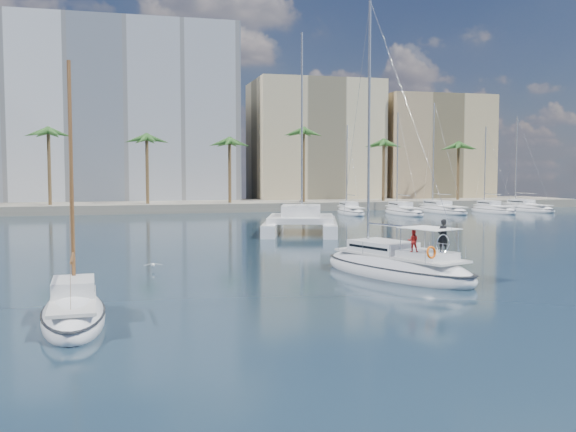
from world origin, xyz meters
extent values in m
plane|color=black|center=(0.00, 0.00, 0.00)|extent=(160.00, 160.00, 0.00)
cube|color=gray|center=(0.00, 61.00, 0.60)|extent=(120.00, 14.00, 1.20)
cube|color=white|center=(-12.00, 73.00, 14.00)|extent=(42.00, 16.00, 28.00)
cube|color=beige|center=(22.00, 70.00, 10.00)|extent=(20.00, 14.00, 20.00)
cube|color=tan|center=(42.00, 68.00, 9.00)|extent=(18.00, 12.00, 18.00)
cylinder|color=brown|center=(0.00, 57.00, 5.25)|extent=(0.44, 0.44, 10.50)
sphere|color=#2C5B21|center=(0.00, 57.00, 10.50)|extent=(3.60, 3.60, 3.60)
cylinder|color=brown|center=(34.00, 57.00, 5.25)|extent=(0.44, 0.44, 10.50)
sphere|color=#2C5B21|center=(34.00, 57.00, 10.50)|extent=(3.60, 3.60, 3.60)
ellipsoid|color=white|center=(5.59, 0.72, 0.32)|extent=(6.88, 11.07, 2.19)
ellipsoid|color=black|center=(5.59, 0.72, 0.63)|extent=(6.95, 11.18, 0.18)
cube|color=silver|center=(5.66, 0.53, 1.15)|extent=(5.04, 8.26, 0.12)
cube|color=silver|center=(5.23, 1.67, 1.51)|extent=(3.34, 4.03, 0.60)
cube|color=black|center=(5.23, 1.67, 1.53)|extent=(3.21, 3.66, 0.14)
cylinder|color=#B7BABF|center=(4.80, 2.81, 8.14)|extent=(0.15, 0.15, 13.85)
cylinder|color=#B7BABF|center=(5.56, 0.82, 2.71)|extent=(1.61, 4.03, 0.11)
cube|color=silver|center=(6.38, -1.37, 1.39)|extent=(2.81, 3.18, 0.36)
cube|color=white|center=(6.42, -1.46, 2.76)|extent=(2.81, 3.18, 0.04)
torus|color=silver|center=(6.74, -2.32, 2.06)|extent=(0.91, 0.39, 0.96)
torus|color=#FE620D|center=(5.68, -3.15, 1.76)|extent=(0.66, 0.41, 0.64)
imported|color=black|center=(6.94, -1.91, 2.42)|extent=(0.68, 0.52, 1.68)
imported|color=red|center=(5.55, -1.43, 2.14)|extent=(0.68, 0.62, 1.12)
ellipsoid|color=white|center=(-10.51, -6.18, 0.25)|extent=(2.60, 7.36, 1.71)
ellipsoid|color=black|center=(-10.51, -6.18, 0.49)|extent=(2.63, 7.43, 0.18)
cube|color=silver|center=(-10.51, -6.32, 0.90)|extent=(1.86, 5.52, 0.12)
cube|color=silver|center=(-10.55, -5.48, 1.26)|extent=(1.64, 2.44, 0.60)
cube|color=black|center=(-10.55, -5.48, 1.28)|extent=(1.65, 2.16, 0.14)
cylinder|color=brown|center=(-10.58, -4.65, 5.45)|extent=(0.15, 0.15, 8.98)
cylinder|color=brown|center=(-10.52, -6.11, 2.46)|extent=(0.24, 2.94, 0.11)
cube|color=white|center=(4.83, 26.40, 0.55)|extent=(4.96, 12.55, 1.10)
cube|color=white|center=(9.78, 24.85, 0.55)|extent=(4.96, 12.55, 1.10)
cube|color=silver|center=(7.11, 25.01, 1.30)|extent=(7.63, 8.44, 0.50)
cube|color=silver|center=(7.31, 25.62, 2.00)|extent=(4.50, 4.71, 1.00)
cube|color=black|center=(7.31, 25.62, 2.05)|extent=(4.37, 4.23, 0.18)
cylinder|color=#B7BABF|center=(7.88, 27.45, 10.02)|extent=(0.18, 0.18, 17.04)
ellipsoid|color=silver|center=(-7.02, 6.10, 0.30)|extent=(0.21, 0.41, 0.19)
sphere|color=silver|center=(-7.02, 6.29, 0.32)|extent=(0.11, 0.11, 0.11)
cube|color=gray|center=(-7.31, 6.10, 0.33)|extent=(0.47, 0.17, 0.11)
cube|color=gray|center=(-6.72, 6.10, 0.33)|extent=(0.47, 0.17, 0.11)
camera|label=1|loc=(-8.71, -31.02, 5.71)|focal=40.00mm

